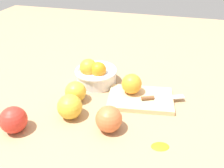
% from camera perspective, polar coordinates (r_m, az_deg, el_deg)
% --- Properties ---
extents(ground_plane, '(2.40, 2.40, 0.00)m').
position_cam_1_polar(ground_plane, '(0.85, 0.22, -5.04)').
color(ground_plane, tan).
extents(bowl, '(0.17, 0.17, 0.10)m').
position_cam_1_polar(bowl, '(0.96, -3.94, 2.44)').
color(bowl, silver).
rests_on(bowl, ground_plane).
extents(cutting_board, '(0.25, 0.18, 0.02)m').
position_cam_1_polar(cutting_board, '(0.88, 6.70, -3.43)').
color(cutting_board, '#DBB77F').
rests_on(cutting_board, ground_plane).
extents(orange_on_board, '(0.07, 0.07, 0.07)m').
position_cam_1_polar(orange_on_board, '(0.87, 4.64, 0.04)').
color(orange_on_board, orange).
rests_on(orange_on_board, cutting_board).
extents(knife, '(0.15, 0.08, 0.01)m').
position_cam_1_polar(knife, '(0.87, 10.52, -3.21)').
color(knife, silver).
rests_on(knife, cutting_board).
extents(apple_front_left, '(0.08, 0.08, 0.08)m').
position_cam_1_polar(apple_front_left, '(0.78, -22.18, -7.80)').
color(apple_front_left, red).
rests_on(apple_front_left, ground_plane).
extents(apple_front_left_2, '(0.08, 0.08, 0.08)m').
position_cam_1_polar(apple_front_left_2, '(0.79, -9.91, -5.27)').
color(apple_front_left_2, gold).
rests_on(apple_front_left_2, ground_plane).
extents(apple_mid_left, '(0.08, 0.08, 0.08)m').
position_cam_1_polar(apple_mid_left, '(0.86, -8.56, -1.80)').
color(apple_mid_left, gold).
rests_on(apple_mid_left, ground_plane).
extents(apple_front_center, '(0.08, 0.08, 0.08)m').
position_cam_1_polar(apple_front_center, '(0.73, -0.75, -8.24)').
color(apple_front_center, '#CC6638').
rests_on(apple_front_center, ground_plane).
extents(citrus_peel, '(0.06, 0.05, 0.01)m').
position_cam_1_polar(citrus_peel, '(0.71, 11.29, -14.04)').
color(citrus_peel, orange).
rests_on(citrus_peel, ground_plane).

